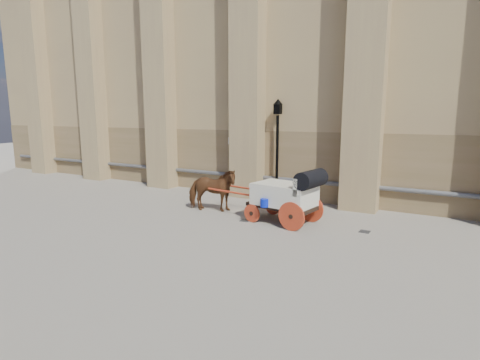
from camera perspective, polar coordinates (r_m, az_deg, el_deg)
The scene contains 7 objects.
ground at distance 13.71m, azimuth -2.35°, elevation -5.78°, with size 90.00×90.00×0.00m, color gray.
cathedral at distance 20.36m, azimuth 15.90°, elevation 24.64°, with size 44.80×9.20×19.20m.
horse at distance 14.49m, azimuth -4.33°, elevation -1.52°, with size 0.91×1.99×1.68m, color brown.
carriage at distance 12.88m, azimuth 7.31°, elevation -2.10°, with size 4.55×1.87×1.93m.
street_lamp at distance 16.36m, azimuth 5.69°, elevation 5.07°, with size 0.41×0.41×4.38m.
drain_grate_near at distance 13.35m, azimuth 0.76°, elevation -6.17°, with size 0.32×0.32×0.01m, color black.
drain_grate_far at distance 12.76m, azimuth 18.46°, elevation -7.46°, with size 0.32×0.32×0.01m, color black.
Camera 1 is at (6.94, -11.23, 3.69)m, focal length 28.00 mm.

